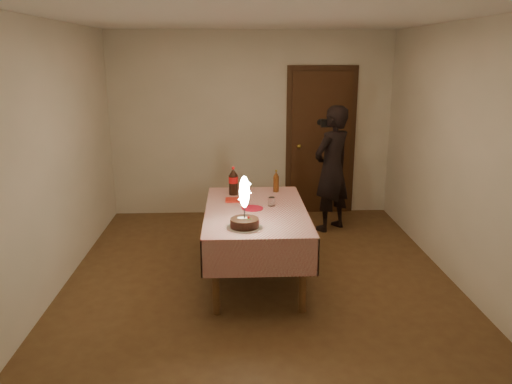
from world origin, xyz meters
TOP-DOWN VIEW (x-y plane):
  - ground at (0.00, 0.00)m, footprint 4.00×4.50m
  - room_shell at (0.03, 0.08)m, footprint 4.04×4.54m
  - dining_table at (-0.04, -0.03)m, footprint 1.02×1.72m
  - birthday_cake at (-0.16, -0.58)m, footprint 0.33×0.33m
  - red_plate at (-0.07, -0.01)m, footprint 0.22×0.22m
  - red_cup at (-0.15, 0.08)m, footprint 0.08×0.08m
  - clear_cup at (0.13, 0.08)m, footprint 0.07×0.07m
  - napkin_stack at (-0.27, 0.27)m, footprint 0.15×0.15m
  - cola_bottle at (-0.26, 0.52)m, footprint 0.10×0.10m
  - amber_bottle_right at (0.22, 0.62)m, footprint 0.06×0.06m
  - photographer at (1.02, 1.45)m, footprint 0.72×0.69m

SIDE VIEW (x-z plane):
  - ground at x=0.00m, z-range -0.01..0.01m
  - dining_table at x=-0.04m, z-range 0.28..1.03m
  - red_plate at x=-0.07m, z-range 0.76..0.77m
  - napkin_stack at x=-0.27m, z-range 0.76..0.78m
  - clear_cup at x=0.13m, z-range 0.76..0.85m
  - red_cup at x=-0.15m, z-range 0.76..0.86m
  - photographer at x=1.02m, z-range 0.00..1.66m
  - amber_bottle_right at x=0.22m, z-range 0.75..1.00m
  - birthday_cake at x=-0.16m, z-range 0.64..1.12m
  - cola_bottle at x=-0.26m, z-range 0.75..1.07m
  - room_shell at x=0.03m, z-range 0.34..2.96m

